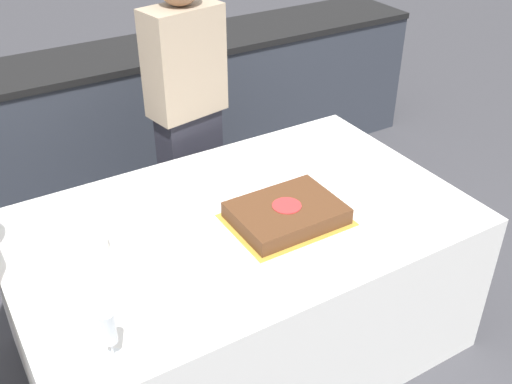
# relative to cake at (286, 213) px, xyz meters

# --- Properties ---
(ground_plane) EXTENTS (14.00, 14.00, 0.00)m
(ground_plane) POSITION_rel_cake_xyz_m (-0.15, 0.12, -0.77)
(ground_plane) COLOR #424247
(back_counter) EXTENTS (4.40, 0.58, 0.92)m
(back_counter) POSITION_rel_cake_xyz_m (-0.15, 1.78, -0.31)
(back_counter) COLOR #333842
(back_counter) RESTS_ON ground_plane
(dining_table) EXTENTS (1.88, 1.17, 0.74)m
(dining_table) POSITION_rel_cake_xyz_m (-0.15, 0.12, -0.40)
(dining_table) COLOR white
(dining_table) RESTS_ON ground_plane
(cake) EXTENTS (0.47, 0.36, 0.08)m
(cake) POSITION_rel_cake_xyz_m (0.00, 0.00, 0.00)
(cake) COLOR gold
(cake) RESTS_ON dining_table
(plate_stack) EXTENTS (0.22, 0.22, 0.05)m
(plate_stack) POSITION_rel_cake_xyz_m (-0.79, 0.23, -0.01)
(plate_stack) COLOR white
(plate_stack) RESTS_ON dining_table
(wine_glass) EXTENTS (0.07, 0.07, 0.18)m
(wine_glass) POSITION_rel_cake_xyz_m (-0.86, -0.33, 0.08)
(wine_glass) COLOR white
(wine_glass) RESTS_ON dining_table
(side_plate_near_cake) EXTENTS (0.18, 0.18, 0.00)m
(side_plate_near_cake) POSITION_rel_cake_xyz_m (-0.07, 0.31, -0.03)
(side_plate_near_cake) COLOR white
(side_plate_near_cake) RESTS_ON dining_table
(person_cutting_cake) EXTENTS (0.41, 0.27, 1.61)m
(person_cutting_cake) POSITION_rel_cake_xyz_m (0.00, 0.92, 0.06)
(person_cutting_cake) COLOR #282833
(person_cutting_cake) RESTS_ON ground_plane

